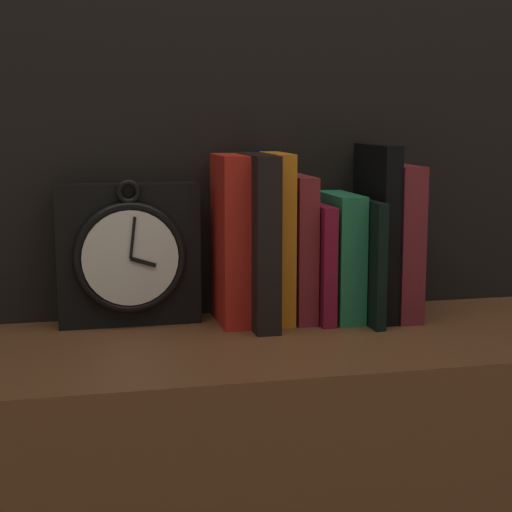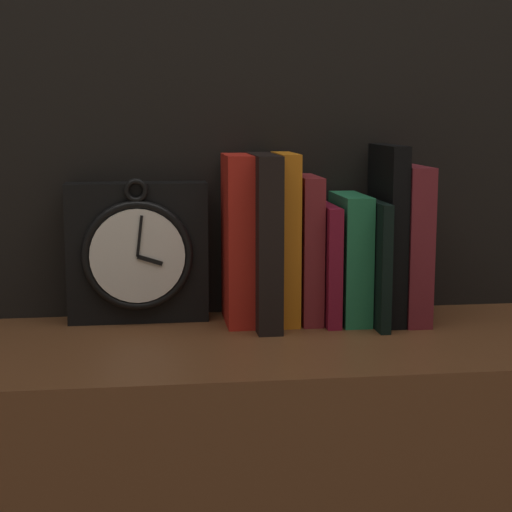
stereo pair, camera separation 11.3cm
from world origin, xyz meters
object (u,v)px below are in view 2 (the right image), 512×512
book_slot2_orange (285,238)px  book_slot7_black (387,233)px  book_slot0_red (238,240)px  book_slot5_green (350,258)px  book_slot6_black (372,261)px  book_slot1_black (264,240)px  clock (138,253)px  book_slot8_maroon (408,243)px  book_slot4_maroon (326,263)px  book_slot3_maroon (307,249)px

book_slot2_orange → book_slot7_black: book_slot7_black is taller
book_slot0_red → book_slot5_green: size_ratio=1.31×
book_slot0_red → book_slot6_black: bearing=-7.0°
book_slot1_black → book_slot7_black: (0.18, 0.01, 0.01)m
clock → book_slot5_green: 0.31m
book_slot8_maroon → book_slot4_maroon: bearing=177.2°
book_slot0_red → book_slot4_maroon: (0.13, -0.01, -0.04)m
book_slot4_maroon → book_slot6_black: 0.07m
clock → book_slot0_red: 0.15m
book_slot1_black → book_slot7_black: book_slot7_black is taller
book_slot0_red → clock: bearing=170.1°
book_slot4_maroon → book_slot7_black: (0.09, -0.00, 0.04)m
book_slot2_orange → book_slot4_maroon: book_slot2_orange is taller
book_slot0_red → book_slot7_black: size_ratio=0.95×
book_slot5_green → book_slot2_orange: bearing=175.7°
book_slot3_maroon → book_slot7_black: book_slot7_black is taller
book_slot1_black → book_slot5_green: size_ratio=1.32×
book_slot7_black → book_slot6_black: bearing=-153.5°
book_slot0_red → book_slot4_maroon: 0.14m
book_slot5_green → book_slot8_maroon: size_ratio=0.82×
book_slot6_black → book_slot2_orange: bearing=168.9°
book_slot4_maroon → book_slot6_black: bearing=-14.3°
book_slot2_orange → book_slot8_maroon: size_ratio=1.08×
book_slot6_black → book_slot8_maroon: (0.06, 0.01, 0.02)m
book_slot3_maroon → book_slot5_green: 0.06m
book_slot1_black → book_slot2_orange: size_ratio=1.00×
book_slot2_orange → book_slot5_green: 0.10m
book_slot7_black → clock: bearing=174.2°
book_slot8_maroon → clock: bearing=174.4°
book_slot5_green → book_slot6_black: 0.03m
book_slot0_red → book_slot5_green: book_slot0_red is taller
book_slot3_maroon → book_slot6_black: bearing=-14.7°
book_slot0_red → book_slot8_maroon: book_slot0_red is taller
book_slot1_black → book_slot0_red: bearing=153.2°
clock → book_slot8_maroon: book_slot8_maroon is taller
book_slot4_maroon → book_slot5_green: (0.04, 0.00, 0.01)m
book_slot7_black → book_slot8_maroon: book_slot7_black is taller
book_slot4_maroon → book_slot0_red: bearing=176.6°
book_slot0_red → book_slot1_black: size_ratio=0.99×
book_slot4_maroon → book_slot6_black: size_ratio=0.96×
book_slot6_black → book_slot8_maroon: 0.06m
book_slot6_black → book_slot7_black: (0.02, 0.01, 0.04)m
book_slot1_black → book_slot4_maroon: size_ratio=1.43×
book_slot2_orange → book_slot5_green: (0.10, -0.01, -0.03)m
book_slot2_orange → book_slot6_black: 0.13m
book_slot8_maroon → book_slot0_red: bearing=176.9°
book_slot5_green → book_slot8_maroon: bearing=-4.5°
book_slot1_black → book_slot7_black: bearing=2.0°
book_slot1_black → book_slot5_green: (0.13, 0.01, -0.03)m
clock → book_slot2_orange: 0.22m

